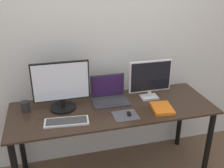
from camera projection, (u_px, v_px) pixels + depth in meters
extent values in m
cube|color=silver|center=(103.00, 46.00, 2.59)|extent=(7.00, 0.05, 2.50)
cube|color=#332319|center=(113.00, 108.00, 2.43)|extent=(1.88, 0.68, 0.02)
cylinder|color=black|center=(208.00, 146.00, 2.54)|extent=(0.05, 0.05, 0.76)
cylinder|color=black|center=(21.00, 140.00, 2.63)|extent=(0.05, 0.05, 0.76)
cylinder|color=black|center=(180.00, 117.00, 3.04)|extent=(0.05, 0.05, 0.76)
cylinder|color=black|center=(63.00, 107.00, 2.40)|extent=(0.23, 0.23, 0.02)
cylinder|color=black|center=(63.00, 103.00, 2.38)|extent=(0.04, 0.04, 0.08)
cube|color=black|center=(61.00, 81.00, 2.30)|extent=(0.50, 0.02, 0.36)
cube|color=silver|center=(61.00, 82.00, 2.29)|extent=(0.48, 0.01, 0.34)
cube|color=silver|center=(149.00, 97.00, 2.60)|extent=(0.17, 0.12, 0.02)
cylinder|color=silver|center=(149.00, 93.00, 2.58)|extent=(0.04, 0.04, 0.07)
cube|color=silver|center=(150.00, 76.00, 2.51)|extent=(0.42, 0.02, 0.31)
cube|color=black|center=(151.00, 77.00, 2.50)|extent=(0.40, 0.01, 0.29)
cube|color=#333338|center=(110.00, 102.00, 2.50)|extent=(0.34, 0.23, 0.02)
cube|color=#2D2D33|center=(110.00, 102.00, 2.48)|extent=(0.28, 0.13, 0.00)
cube|color=#333338|center=(107.00, 85.00, 2.56)|extent=(0.34, 0.01, 0.23)
cube|color=#331947|center=(107.00, 86.00, 2.55)|extent=(0.30, 0.00, 0.20)
cube|color=silver|center=(67.00, 122.00, 2.18)|extent=(0.38, 0.17, 0.02)
cube|color=#383838|center=(67.00, 121.00, 2.18)|extent=(0.35, 0.14, 0.00)
cube|color=#47474C|center=(125.00, 115.00, 2.29)|extent=(0.22, 0.19, 0.00)
ellipsoid|color=black|center=(129.00, 113.00, 2.28)|extent=(0.04, 0.06, 0.03)
cube|color=orange|center=(162.00, 108.00, 2.38)|extent=(0.21, 0.25, 0.03)
cube|color=white|center=(162.00, 108.00, 2.38)|extent=(0.20, 0.25, 0.02)
cylinder|color=#262628|center=(25.00, 106.00, 2.34)|extent=(0.08, 0.08, 0.09)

